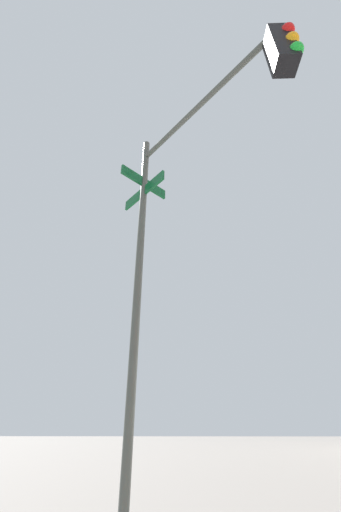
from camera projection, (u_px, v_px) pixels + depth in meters
name	position (u px, v px, depth m)	size (l,w,h in m)	color
traffic_signal_near	(195.00, 170.00, 4.26)	(2.65, 2.54, 6.11)	#474C47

